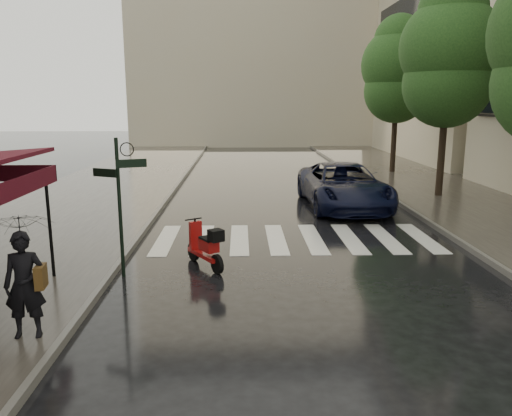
{
  "coord_description": "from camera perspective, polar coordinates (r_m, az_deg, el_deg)",
  "views": [
    {
      "loc": [
        1.44,
        -7.73,
        3.84
      ],
      "look_at": [
        1.8,
        3.71,
        1.4
      ],
      "focal_mm": 35.0,
      "sensor_mm": 36.0,
      "label": 1
    }
  ],
  "objects": [
    {
      "name": "ground",
      "position": [
        8.75,
        -11.44,
        -14.27
      ],
      "size": [
        120.0,
        120.0,
        0.0
      ],
      "primitive_type": "plane",
      "color": "black",
      "rests_on": "ground"
    },
    {
      "name": "sidewalk_near",
      "position": [
        20.94,
        -18.25,
        1.04
      ],
      "size": [
        6.0,
        60.0,
        0.12
      ],
      "primitive_type": "cube",
      "color": "#38332D",
      "rests_on": "ground"
    },
    {
      "name": "sidewalk_far",
      "position": [
        21.93,
        21.92,
        1.24
      ],
      "size": [
        5.5,
        60.0,
        0.12
      ],
      "primitive_type": "cube",
      "color": "#38332D",
      "rests_on": "ground"
    },
    {
      "name": "curb_near",
      "position": [
        20.29,
        -9.96,
        1.17
      ],
      "size": [
        0.12,
        60.0,
        0.16
      ],
      "primitive_type": "cube",
      "color": "#595651",
      "rests_on": "ground"
    },
    {
      "name": "curb_far",
      "position": [
        20.96,
        14.9,
        1.29
      ],
      "size": [
        0.12,
        60.0,
        0.16
      ],
      "primitive_type": "cube",
      "color": "#595651",
      "rests_on": "ground"
    },
    {
      "name": "crosswalk",
      "position": [
        14.33,
        4.42,
        -3.51
      ],
      "size": [
        7.85,
        3.2,
        0.01
      ],
      "color": "silver",
      "rests_on": "ground"
    },
    {
      "name": "signpost",
      "position": [
        11.23,
        -15.34,
        1.3
      ],
      "size": [
        1.17,
        0.29,
        3.1
      ],
      "color": "black",
      "rests_on": "ground"
    },
    {
      "name": "haussmann_far",
      "position": [
        37.33,
        23.42,
        19.44
      ],
      "size": [
        8.0,
        16.0,
        18.5
      ],
      "primitive_type": "cube",
      "color": "#B9AB8D",
      "rests_on": "ground"
    },
    {
      "name": "backdrop_building",
      "position": [
        46.16,
        0.16,
        19.72
      ],
      "size": [
        22.0,
        6.0,
        20.0
      ],
      "primitive_type": "cube",
      "color": "#B9AB8D",
      "rests_on": "ground"
    },
    {
      "name": "tree_mid",
      "position": [
        21.38,
        21.21,
        15.97
      ],
      "size": [
        3.8,
        3.8,
        8.34
      ],
      "color": "black",
      "rests_on": "sidewalk_far"
    },
    {
      "name": "tree_far",
      "position": [
        28.02,
        15.9,
        14.91
      ],
      "size": [
        3.8,
        3.8,
        8.16
      ],
      "color": "black",
      "rests_on": "sidewalk_far"
    },
    {
      "name": "pedestrian_with_umbrella",
      "position": [
        8.59,
        -25.35,
        -3.04
      ],
      "size": [
        1.16,
        1.18,
        2.5
      ],
      "rotation": [
        0.0,
        0.0,
        0.13
      ],
      "color": "black",
      "rests_on": "sidewalk_near"
    },
    {
      "name": "scooter",
      "position": [
        11.8,
        -5.77,
        -4.47
      ],
      "size": [
        0.98,
        1.44,
        1.08
      ],
      "rotation": [
        0.0,
        0.0,
        0.56
      ],
      "color": "black",
      "rests_on": "ground"
    },
    {
      "name": "parked_car",
      "position": [
        18.71,
        9.96,
        2.54
      ],
      "size": [
        2.91,
        5.94,
        1.62
      ],
      "primitive_type": "imported",
      "rotation": [
        0.0,
        0.0,
        0.04
      ],
      "color": "black",
      "rests_on": "ground"
    }
  ]
}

